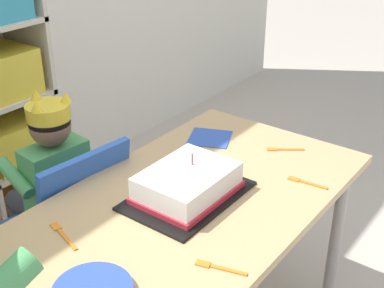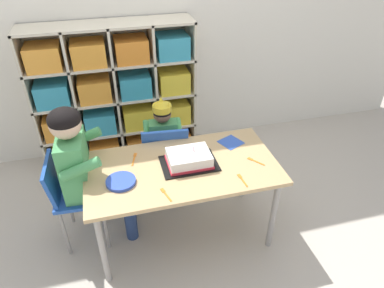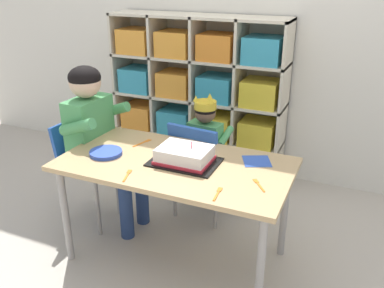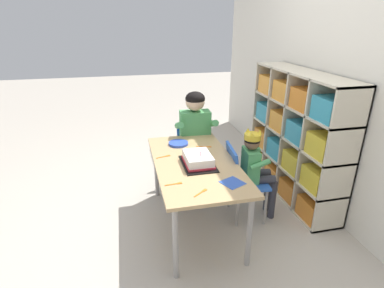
{
  "view_description": "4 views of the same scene",
  "coord_description": "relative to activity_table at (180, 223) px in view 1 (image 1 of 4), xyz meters",
  "views": [
    {
      "loc": [
        -0.96,
        -0.76,
        1.43
      ],
      "look_at": [
        0.05,
        -0.0,
        0.79
      ],
      "focal_mm": 48.93,
      "sensor_mm": 36.0,
      "label": 1
    },
    {
      "loc": [
        -0.39,
        -1.73,
        1.99
      ],
      "look_at": [
        0.07,
        0.03,
        0.75
      ],
      "focal_mm": 32.63,
      "sensor_mm": 36.0,
      "label": 2
    },
    {
      "loc": [
        0.87,
        -1.79,
        1.57
      ],
      "look_at": [
        0.1,
        -0.0,
        0.73
      ],
      "focal_mm": 38.75,
      "sensor_mm": 36.0,
      "label": 3
    },
    {
      "loc": [
        2.18,
        -0.52,
        1.69
      ],
      "look_at": [
        -0.03,
        -0.02,
        0.76
      ],
      "focal_mm": 28.52,
      "sensor_mm": 36.0,
      "label": 4
    }
  ],
  "objects": [
    {
      "name": "fork_scattered_mid_table",
      "position": [
        0.47,
        -0.07,
        0.06
      ],
      "size": [
        0.09,
        0.11,
        0.0
      ],
      "rotation": [
        0.0,
        0.0,
        5.35
      ],
      "color": "orange",
      "rests_on": "activity_table"
    },
    {
      "name": "classroom_chair_blue",
      "position": [
        -0.03,
        0.43,
        -0.15
      ],
      "size": [
        0.39,
        0.37,
        0.69
      ],
      "rotation": [
        0.0,
        0.0,
        3.04
      ],
      "color": "blue",
      "rests_on": "ground"
    },
    {
      "name": "child_with_crown",
      "position": [
        -0.02,
        0.55,
        -0.03
      ],
      "size": [
        0.31,
        0.31,
        0.84
      ],
      "rotation": [
        0.0,
        0.0,
        3.04
      ],
      "color": "#4C9E5B",
      "rests_on": "ground"
    },
    {
      "name": "paper_napkin_square",
      "position": [
        0.4,
        0.18,
        0.06
      ],
      "size": [
        0.19,
        0.19,
        0.0
      ],
      "primitive_type": "cube",
      "rotation": [
        0.0,
        0.0,
        0.42
      ],
      "color": "#3356B7",
      "rests_on": "activity_table"
    },
    {
      "name": "birthday_cake_on_tray",
      "position": [
        0.05,
        0.01,
        0.1
      ],
      "size": [
        0.36,
        0.25,
        0.12
      ],
      "color": "black",
      "rests_on": "activity_table"
    },
    {
      "name": "fork_near_cake_tray",
      "position": [
        -0.15,
        -0.23,
        0.06
      ],
      "size": [
        0.05,
        0.13,
        0.0
      ],
      "rotation": [
        0.0,
        0.0,
        4.99
      ],
      "color": "orange",
      "rests_on": "activity_table"
    },
    {
      "name": "fork_at_table_front_edge",
      "position": [
        0.32,
        -0.22,
        0.06
      ],
      "size": [
        0.03,
        0.12,
        0.0
      ],
      "rotation": [
        0.0,
        0.0,
        4.8
      ],
      "color": "orange",
      "rests_on": "activity_table"
    },
    {
      "name": "fork_near_child_seat",
      "position": [
        -0.29,
        0.16,
        0.06
      ],
      "size": [
        0.05,
        0.14,
        0.0
      ],
      "rotation": [
        0.0,
        0.0,
        4.43
      ],
      "color": "orange",
      "rests_on": "activity_table"
    },
    {
      "name": "activity_table",
      "position": [
        0.0,
        0.0,
        0.0
      ],
      "size": [
        1.23,
        0.65,
        0.61
      ],
      "color": "tan",
      "rests_on": "ground"
    }
  ]
}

